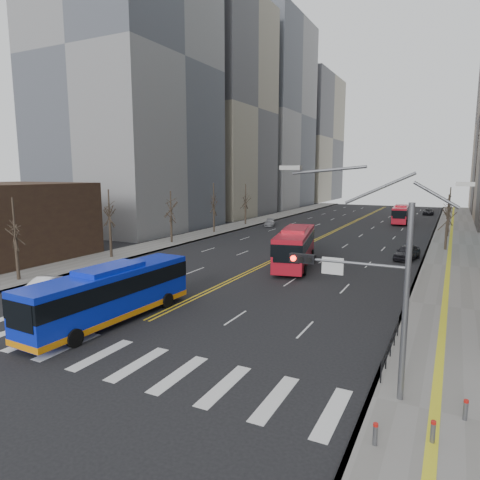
# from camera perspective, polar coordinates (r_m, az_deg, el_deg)

# --- Properties ---
(ground) EXTENTS (220.00, 220.00, 0.00)m
(ground) POSITION_cam_1_polar(r_m,az_deg,el_deg) (24.22, -20.06, -13.67)
(ground) COLOR black
(sidewalk_right) EXTENTS (7.00, 130.00, 0.15)m
(sidewalk_right) POSITION_cam_1_polar(r_m,az_deg,el_deg) (60.77, 27.18, -0.56)
(sidewalk_right) COLOR slate
(sidewalk_right) RESTS_ON ground
(sidewalk_left) EXTENTS (5.00, 130.00, 0.15)m
(sidewalk_left) POSITION_cam_1_polar(r_m,az_deg,el_deg) (69.20, -2.17, 1.48)
(sidewalk_left) COLOR slate
(sidewalk_left) RESTS_ON ground
(crosswalk) EXTENTS (26.70, 4.00, 0.01)m
(crosswalk) POSITION_cam_1_polar(r_m,az_deg,el_deg) (24.22, -20.06, -13.65)
(crosswalk) COLOR silver
(crosswalk) RESTS_ON ground
(centerline) EXTENTS (0.55, 100.00, 0.01)m
(centerline) POSITION_cam_1_polar(r_m,az_deg,el_deg) (72.60, 13.23, 1.54)
(centerline) COLOR gold
(centerline) RESTS_ON ground
(office_towers) EXTENTS (83.00, 134.00, 58.00)m
(office_towers) POSITION_cam_1_polar(r_m,az_deg,el_deg) (86.49, 16.13, 18.51)
(office_towers) COLOR gray
(office_towers) RESTS_ON ground
(signal_mast) EXTENTS (5.37, 0.37, 9.39)m
(signal_mast) POSITION_cam_1_polar(r_m,az_deg,el_deg) (17.84, 16.77, -5.18)
(signal_mast) COLOR slate
(signal_mast) RESTS_ON ground
(pedestrian_railing) EXTENTS (0.06, 6.06, 1.02)m
(pedestrian_railing) POSITION_cam_1_polar(r_m,az_deg,el_deg) (22.77, 19.47, -12.87)
(pedestrian_railing) COLOR black
(pedestrian_railing) RESTS_ON sidewalk_right
(bollards) EXTENTS (2.87, 3.17, 0.78)m
(bollards) POSITION_cam_1_polar(r_m,az_deg,el_deg) (17.20, 23.55, -21.62)
(bollards) COLOR slate
(bollards) RESTS_ON sidewalk_right
(street_trees) EXTENTS (35.20, 47.20, 7.60)m
(street_trees) POSITION_cam_1_polar(r_m,az_deg,el_deg) (55.21, 1.06, 4.58)
(street_trees) COLOR #2F251C
(street_trees) RESTS_ON ground
(blue_bus) EXTENTS (3.17, 12.13, 3.50)m
(blue_bus) POSITION_cam_1_polar(r_m,az_deg,el_deg) (27.53, -16.85, -6.72)
(blue_bus) COLOR #0D25CC
(blue_bus) RESTS_ON ground
(red_bus_near) EXTENTS (5.19, 12.19, 3.75)m
(red_bus_near) POSITION_cam_1_polar(r_m,az_deg,el_deg) (42.34, 7.36, -0.64)
(red_bus_near) COLOR #B31322
(red_bus_near) RESTS_ON ground
(red_bus_far) EXTENTS (3.10, 10.63, 3.35)m
(red_bus_far) POSITION_cam_1_polar(r_m,az_deg,el_deg) (82.81, 20.63, 3.39)
(red_bus_far) COLOR #B31322
(red_bus_far) RESTS_ON ground
(car_white) EXTENTS (1.90, 4.29, 1.37)m
(car_white) POSITION_cam_1_polar(r_m,az_deg,el_deg) (35.27, -24.67, -5.66)
(car_white) COLOR silver
(car_white) RESTS_ON ground
(car_dark_mid) EXTENTS (2.66, 4.87, 1.57)m
(car_dark_mid) POSITION_cam_1_polar(r_m,az_deg,el_deg) (48.36, 21.38, -1.55)
(car_dark_mid) COLOR black
(car_dark_mid) RESTS_ON ground
(car_silver) EXTENTS (2.81, 4.33, 1.17)m
(car_silver) POSITION_cam_1_polar(r_m,az_deg,el_deg) (73.77, 3.98, 2.33)
(car_silver) COLOR gray
(car_silver) RESTS_ON ground
(car_dark_far) EXTENTS (2.16, 4.61, 1.28)m
(car_dark_far) POSITION_cam_1_polar(r_m,az_deg,el_deg) (101.93, 23.81, 3.45)
(car_dark_far) COLOR black
(car_dark_far) RESTS_ON ground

